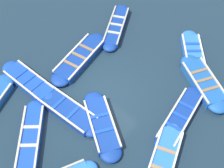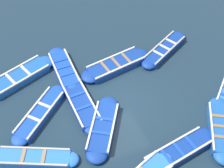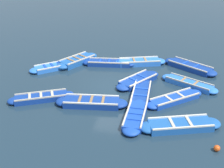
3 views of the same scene
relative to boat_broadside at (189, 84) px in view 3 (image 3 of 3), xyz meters
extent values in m
plane|color=#1C303F|center=(1.15, -4.32, -0.16)|extent=(120.00, 120.00, 0.00)
cube|color=blue|center=(0.00, 0.00, -0.01)|extent=(1.99, 2.97, 0.30)
ellipsoid|color=blue|center=(-0.64, -1.31, -0.01)|extent=(0.98, 0.99, 0.30)
ellipsoid|color=blue|center=(0.64, 1.31, -0.01)|extent=(0.98, 0.99, 0.30)
cube|color=#B2AD9E|center=(0.32, -0.16, 0.18)|extent=(1.33, 2.61, 0.07)
cube|color=#B2AD9E|center=(-0.32, 0.16, 0.18)|extent=(1.33, 2.61, 0.07)
cube|color=#9E7A51|center=(-0.18, -0.37, 0.16)|extent=(0.68, 0.43, 0.04)
cube|color=#9E7A51|center=(0.18, 0.37, 0.16)|extent=(0.68, 0.43, 0.04)
cube|color=navy|center=(3.59, -8.14, 0.00)|extent=(2.03, 2.98, 0.31)
ellipsoid|color=navy|center=(4.24, -9.45, 0.00)|extent=(1.01, 1.02, 0.31)
ellipsoid|color=navy|center=(2.94, -6.83, 0.00)|extent=(1.01, 1.02, 0.31)
cube|color=#B2AD9E|center=(3.92, -7.98, 0.19)|extent=(1.35, 2.61, 0.07)
cube|color=#B2AD9E|center=(3.26, -8.30, 0.19)|extent=(1.35, 2.61, 0.07)
cube|color=beige|center=(3.87, -8.70, 0.17)|extent=(0.70, 0.44, 0.04)
cube|color=beige|center=(3.59, -8.14, 0.17)|extent=(0.70, 0.44, 0.04)
cube|color=beige|center=(3.31, -7.58, 0.17)|extent=(0.70, 0.44, 0.04)
cube|color=navy|center=(3.53, -5.22, 0.02)|extent=(1.41, 3.12, 0.35)
ellipsoid|color=navy|center=(3.74, -6.70, 0.02)|extent=(1.05, 1.08, 0.35)
ellipsoid|color=navy|center=(3.33, -3.73, 0.02)|extent=(1.05, 1.08, 0.35)
cube|color=silver|center=(3.99, -5.15, 0.23)|extent=(0.49, 2.93, 0.07)
cube|color=silver|center=(3.08, -5.28, 0.23)|extent=(0.49, 2.93, 0.07)
cube|color=olive|center=(3.62, -5.85, 0.21)|extent=(0.90, 0.26, 0.04)
cube|color=olive|center=(3.53, -5.22, 0.21)|extent=(0.90, 0.26, 0.04)
cube|color=olive|center=(3.45, -4.58, 0.21)|extent=(0.90, 0.26, 0.04)
cube|color=#1947B7|center=(4.34, -2.66, 0.00)|extent=(2.59, 0.97, 0.31)
ellipsoid|color=#1947B7|center=(5.63, -2.67, 0.00)|extent=(0.90, 0.88, 0.31)
ellipsoid|color=#1947B7|center=(3.05, -2.65, 0.00)|extent=(0.90, 0.88, 0.31)
cube|color=beige|center=(4.34, -2.23, 0.18)|extent=(2.53, 0.10, 0.07)
cube|color=beige|center=(4.34, -3.10, 0.18)|extent=(2.53, 0.10, 0.07)
cube|color=#1947B7|center=(4.89, -2.67, 0.17)|extent=(0.15, 0.83, 0.04)
cube|color=#1947B7|center=(4.34, -2.66, 0.17)|extent=(0.15, 0.83, 0.04)
cube|color=#1947B7|center=(3.79, -2.66, 0.17)|extent=(0.15, 0.83, 0.04)
cube|color=blue|center=(-2.66, -3.42, 0.02)|extent=(1.80, 2.99, 0.35)
ellipsoid|color=blue|center=(-2.20, -4.77, 0.02)|extent=(1.09, 1.11, 0.35)
ellipsoid|color=blue|center=(-3.12, -2.08, 0.02)|extent=(1.09, 1.11, 0.35)
cube|color=silver|center=(-2.26, -3.29, 0.23)|extent=(0.97, 2.67, 0.07)
cube|color=silver|center=(-3.06, -3.56, 0.23)|extent=(0.97, 2.67, 0.07)
cube|color=#9E7A51|center=(-2.53, -3.81, 0.21)|extent=(0.82, 0.40, 0.04)
cube|color=#9E7A51|center=(-2.79, -3.04, 0.21)|extent=(0.82, 0.40, 0.04)
cube|color=navy|center=(-2.61, 0.07, 0.01)|extent=(2.36, 3.07, 0.34)
ellipsoid|color=navy|center=(-3.38, -1.22, 0.01)|extent=(1.23, 1.24, 0.34)
ellipsoid|color=navy|center=(-1.85, 1.36, 0.01)|extent=(1.23, 1.24, 0.34)
cube|color=beige|center=(-2.23, -0.16, 0.22)|extent=(1.57, 2.57, 0.07)
cube|color=beige|center=(-3.00, 0.30, 0.22)|extent=(1.57, 2.57, 0.07)
cube|color=#1947B7|center=(-2.83, -0.29, 0.20)|extent=(0.80, 0.55, 0.04)
cube|color=#1947B7|center=(-2.40, 0.44, 0.20)|extent=(0.80, 0.55, 0.04)
cube|color=navy|center=(-2.09, -5.52, 0.00)|extent=(1.24, 3.04, 0.31)
ellipsoid|color=navy|center=(-1.90, -6.98, 0.00)|extent=(0.89, 0.92, 0.31)
ellipsoid|color=navy|center=(-2.28, -4.06, 0.00)|extent=(0.89, 0.92, 0.31)
cube|color=beige|center=(-1.70, -5.47, 0.19)|extent=(0.45, 2.88, 0.07)
cube|color=beige|center=(-2.48, -5.57, 0.19)|extent=(0.45, 2.88, 0.07)
cube|color=#1947B7|center=(-2.01, -6.14, 0.17)|extent=(0.77, 0.24, 0.04)
cube|color=#1947B7|center=(-2.09, -5.52, 0.17)|extent=(0.77, 0.24, 0.04)
cube|color=#1947B7|center=(-2.17, -4.90, 0.17)|extent=(0.77, 0.24, 0.04)
cube|color=#1E59AD|center=(4.70, -0.42, 0.01)|extent=(1.99, 3.23, 0.33)
ellipsoid|color=#1E59AD|center=(5.21, -1.86, 0.01)|extent=(1.23, 1.25, 0.33)
ellipsoid|color=#1E59AD|center=(4.20, 1.02, 0.01)|extent=(1.23, 1.25, 0.33)
cube|color=silver|center=(5.16, -0.26, 0.21)|extent=(1.06, 2.86, 0.07)
cube|color=silver|center=(4.25, -0.58, 0.21)|extent=(1.06, 2.86, 0.07)
cube|color=beige|center=(4.85, -0.83, 0.20)|extent=(0.91, 0.43, 0.04)
cube|color=beige|center=(4.56, -0.01, 0.20)|extent=(0.91, 0.43, 0.04)
cube|color=navy|center=(0.23, -3.12, 0.00)|extent=(2.70, 2.25, 0.31)
ellipsoid|color=navy|center=(1.31, -3.84, 0.00)|extent=(1.28, 1.27, 0.31)
ellipsoid|color=navy|center=(-0.85, -2.40, 0.00)|extent=(1.28, 1.27, 0.31)
cube|color=beige|center=(0.48, -2.74, 0.19)|extent=(2.16, 1.47, 0.07)
cube|color=beige|center=(-0.02, -3.50, 0.19)|extent=(2.16, 1.47, 0.07)
cube|color=#1947B7|center=(0.54, -3.32, 0.18)|extent=(0.59, 0.80, 0.04)
cube|color=#1947B7|center=(-0.07, -2.92, 0.18)|extent=(0.59, 0.80, 0.04)
cube|color=#1947B7|center=(2.10, -0.79, -0.02)|extent=(2.55, 2.75, 0.28)
ellipsoid|color=#1947B7|center=(3.06, -1.89, -0.02)|extent=(1.08, 1.09, 0.28)
ellipsoid|color=#1947B7|center=(1.13, 0.32, -0.02)|extent=(1.08, 1.09, 0.28)
cube|color=beige|center=(2.38, -0.54, 0.16)|extent=(1.95, 2.22, 0.07)
cube|color=beige|center=(1.82, -1.03, 0.16)|extent=(1.95, 2.22, 0.07)
cube|color=beige|center=(2.37, -1.10, 0.14)|extent=(0.64, 0.58, 0.04)
cube|color=beige|center=(1.82, -0.47, 0.14)|extent=(0.64, 0.58, 0.04)
cube|color=navy|center=(1.94, -2.71, -0.01)|extent=(2.97, 1.06, 0.28)
ellipsoid|color=navy|center=(3.41, -2.66, -0.01)|extent=(0.94, 0.92, 0.28)
ellipsoid|color=navy|center=(0.47, -2.75, -0.01)|extent=(0.94, 0.92, 0.28)
cube|color=beige|center=(1.93, -2.26, 0.16)|extent=(2.88, 0.17, 0.07)
cube|color=beige|center=(1.96, -3.15, 0.16)|extent=(2.88, 0.17, 0.07)
cube|color=#1947B7|center=(2.36, -2.69, 0.15)|extent=(0.17, 0.85, 0.04)
cube|color=#1947B7|center=(1.53, -2.72, 0.15)|extent=(0.17, 0.85, 0.04)
cube|color=#1E59AD|center=(-1.92, -7.82, 0.04)|extent=(2.71, 2.20, 0.39)
ellipsoid|color=#1E59AD|center=(-0.84, -8.47, 0.04)|extent=(1.33, 1.32, 0.39)
ellipsoid|color=#1E59AD|center=(-3.00, -7.16, 0.04)|extent=(1.33, 1.32, 0.39)
cube|color=beige|center=(-1.67, -7.41, 0.27)|extent=(2.17, 1.36, 0.07)
cube|color=beige|center=(-2.17, -8.22, 0.27)|extent=(2.17, 1.36, 0.07)
cube|color=olive|center=(-1.46, -8.10, 0.26)|extent=(0.59, 0.85, 0.04)
cube|color=olive|center=(-1.92, -7.82, 0.26)|extent=(0.59, 0.85, 0.04)
cube|color=olive|center=(-2.38, -7.54, 0.26)|extent=(0.59, 0.85, 0.04)
cube|color=blue|center=(-0.57, -9.16, -0.01)|extent=(2.20, 2.39, 0.28)
ellipsoid|color=blue|center=(0.18, -10.06, -0.01)|extent=(1.19, 1.20, 0.28)
ellipsoid|color=blue|center=(-1.32, -8.25, -0.01)|extent=(1.19, 1.20, 0.28)
cube|color=silver|center=(-0.25, -8.89, 0.16)|extent=(1.54, 1.82, 0.07)
cube|color=silver|center=(-0.89, -9.42, 0.16)|extent=(1.54, 1.82, 0.07)
cube|color=#1947B7|center=(-0.25, -9.54, 0.15)|extent=(0.70, 0.62, 0.04)
cube|color=#1947B7|center=(-0.57, -9.16, 0.15)|extent=(0.70, 0.62, 0.04)
cube|color=#1947B7|center=(-0.89, -8.77, 0.15)|extent=(0.70, 0.62, 0.04)
sphere|color=#E05119|center=(6.11, 1.19, -0.01)|extent=(0.28, 0.28, 0.28)
camera|label=1|loc=(-4.27, 1.59, 11.55)|focal=50.00mm
camera|label=2|loc=(-6.90, -0.44, 11.45)|focal=50.00mm
camera|label=3|loc=(17.68, -0.95, 8.62)|focal=50.00mm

